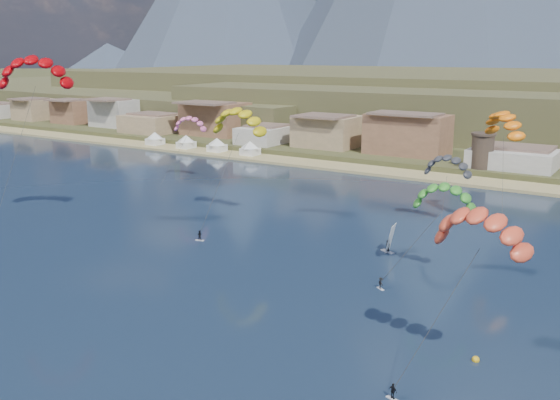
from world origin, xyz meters
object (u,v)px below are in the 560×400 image
kitesurfer_yellow (238,117)px  kitesurfer_orange (481,223)px  windsurfer (389,243)px  buoy (476,360)px  watchtower (482,150)px  kitesurfer_red (34,67)px  kitesurfer_green (444,193)px

kitesurfer_yellow → kitesurfer_orange: bearing=-32.3°
kitesurfer_orange → windsurfer: 38.49m
windsurfer → buoy: 34.08m
watchtower → kitesurfer_red: size_ratio=0.28×
kitesurfer_orange → kitesurfer_red: bearing=172.5°
kitesurfer_red → watchtower: bearing=59.9°
kitesurfer_red → kitesurfer_yellow: (24.44, 22.30, -8.68)m
kitesurfer_yellow → kitesurfer_green: (39.99, -9.06, -6.82)m
kitesurfer_yellow → buoy: kitesurfer_yellow is taller
kitesurfer_yellow → buoy: (50.82, -29.79, -18.30)m
kitesurfer_green → windsurfer: kitesurfer_green is taller
kitesurfer_yellow → buoy: 61.69m
windsurfer → kitesurfer_orange: bearing=-54.6°
windsurfer → buoy: windsurfer is taller
kitesurfer_red → kitesurfer_orange: 77.05m
kitesurfer_red → windsurfer: kitesurfer_red is taller
watchtower → windsurfer: (4.57, -66.50, -4.98)m
kitesurfer_red → kitesurfer_yellow: 34.20m
kitesurfer_red → buoy: 80.30m
watchtower → kitesurfer_yellow: kitesurfer_yellow is taller
kitesurfer_yellow → kitesurfer_green: kitesurfer_yellow is taller
kitesurfer_red → kitesurfer_green: kitesurfer_red is taller
kitesurfer_yellow → windsurfer: (30.05, -2.80, -17.04)m
kitesurfer_orange → kitesurfer_green: 25.83m
kitesurfer_red → buoy: (75.26, -7.49, -26.98)m
kitesurfer_orange → windsurfer: size_ratio=4.09×
kitesurfer_red → kitesurfer_orange: (75.39, -9.95, -12.40)m
watchtower → buoy: size_ratio=11.26×
kitesurfer_orange → buoy: size_ratio=23.47×
kitesurfer_green → kitesurfer_yellow: bearing=167.2°
kitesurfer_green → kitesurfer_orange: bearing=-64.7°
buoy → windsurfer: bearing=127.6°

